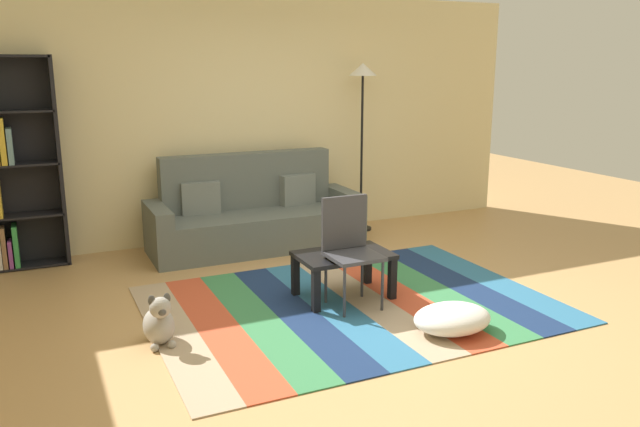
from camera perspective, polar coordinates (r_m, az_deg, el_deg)
ground_plane at (r=5.26m, az=3.02°, el=-8.43°), size 14.00×14.00×0.00m
back_wall at (r=7.26m, az=-6.35°, el=8.55°), size 6.80×0.10×2.70m
rug at (r=5.30m, az=2.78°, el=-8.16°), size 3.23×2.35×0.01m
couch at (r=6.88m, az=-5.93°, el=-0.27°), size 2.26×0.80×1.00m
coffee_table at (r=5.36m, az=2.13°, el=-4.27°), size 0.79×0.51×0.39m
pouf at (r=4.85m, az=11.81°, el=-9.24°), size 0.61×0.46×0.20m
dog at (r=4.69m, az=-14.27°, el=-9.51°), size 0.22×0.35×0.40m
standing_lamp at (r=7.40m, az=3.85°, el=10.86°), size 0.32×0.32×1.95m
tv_remote at (r=5.33m, az=2.66°, el=-3.49°), size 0.12×0.15×0.02m
folding_chair at (r=5.16m, az=2.65°, el=-2.59°), size 0.40×0.40×0.90m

